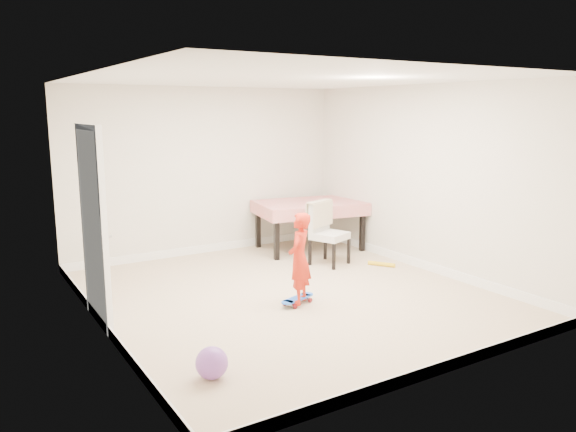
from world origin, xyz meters
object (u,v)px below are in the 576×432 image
dining_chair (330,233)px  skateboard (297,301)px  dining_table (310,225)px  balloon (212,363)px  child (299,261)px

dining_chair → skateboard: (-1.33, -1.21, -0.43)m
dining_table → balloon: dining_table is taller
dining_table → child: size_ratio=1.57×
skateboard → child: bearing=-119.5°
dining_table → skateboard: 2.69m
balloon → child: bearing=35.1°
dining_table → child: child is taller
skateboard → child: (-0.01, -0.05, 0.50)m
skateboard → balloon: 2.01m
child → balloon: size_ratio=3.81×
dining_chair → child: child is taller
skateboard → balloon: (-1.62, -1.19, 0.10)m
skateboard → child: 0.50m
skateboard → child: child is taller
dining_chair → skateboard: 1.85m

